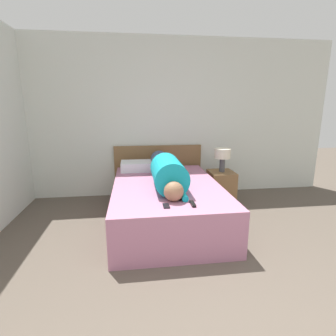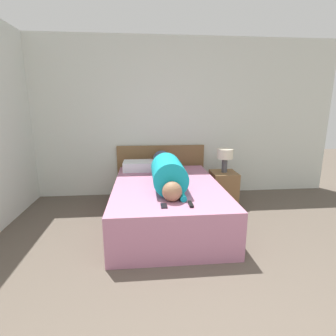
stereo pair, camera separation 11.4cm
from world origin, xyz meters
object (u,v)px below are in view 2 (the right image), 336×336
at_px(bed, 167,203).
at_px(cell_phone, 164,206).
at_px(person_lying, 167,171).
at_px(nightstand, 223,188).
at_px(tv_remote, 191,204).
at_px(table_lamp, 225,155).
at_px(pillow_near_headboard, 141,166).

height_order(bed, cell_phone, cell_phone).
relative_size(person_lying, cell_phone, 13.05).
bearing_deg(cell_phone, nightstand, 52.46).
relative_size(nightstand, tv_remote, 3.39).
height_order(bed, tv_remote, tv_remote).
height_order(table_lamp, tv_remote, table_lamp).
relative_size(table_lamp, pillow_near_headboard, 0.66).
height_order(tv_remote, cell_phone, tv_remote).
xyz_separation_m(table_lamp, pillow_near_headboard, (-1.29, 0.20, -0.18)).
relative_size(tv_remote, cell_phone, 1.15).
bearing_deg(person_lying, cell_phone, -97.07).
relative_size(person_lying, tv_remote, 11.31).
bearing_deg(pillow_near_headboard, table_lamp, -8.62).
height_order(bed, pillow_near_headboard, pillow_near_headboard).
distance_m(person_lying, cell_phone, 0.82).
bearing_deg(tv_remote, bed, 102.72).
xyz_separation_m(person_lying, cell_phone, (-0.10, -0.80, -0.16)).
relative_size(table_lamp, cell_phone, 2.81).
relative_size(table_lamp, tv_remote, 2.44).
xyz_separation_m(table_lamp, person_lying, (-0.95, -0.57, -0.08)).
bearing_deg(table_lamp, pillow_near_headboard, 171.38).
bearing_deg(person_lying, tv_remote, -77.62).
height_order(person_lying, cell_phone, person_lying).
bearing_deg(tv_remote, cell_phone, -179.63).
distance_m(bed, table_lamp, 1.23).
distance_m(person_lying, tv_remote, 0.83).
bearing_deg(person_lying, table_lamp, 30.78).
height_order(nightstand, table_lamp, table_lamp).
xyz_separation_m(bed, table_lamp, (0.95, 0.59, 0.51)).
height_order(person_lying, tv_remote, person_lying).
height_order(table_lamp, person_lying, person_lying).
height_order(bed, nightstand, bed).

